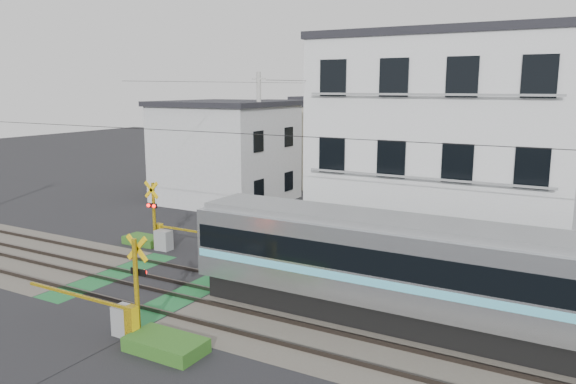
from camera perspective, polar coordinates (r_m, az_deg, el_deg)
The scene contains 12 objects.
ground at distance 21.60m, azimuth -13.92°, elevation -9.05°, with size 120.00×120.00×0.00m, color black.
track_bed at distance 21.59m, azimuth -13.93°, elevation -8.96°, with size 120.00×120.00×0.14m.
commuter_train at distance 17.18m, azimuth 14.99°, elevation -8.14°, with size 15.86×2.51×3.29m.
crossing_signal_near at distance 17.23m, azimuth -16.13°, elevation -11.81°, with size 4.74×0.65×3.09m.
crossing_signal_far at distance 25.64m, azimuth -12.61°, elevation -4.19°, with size 4.74×0.65×3.09m.
apartment_block at distance 24.91m, azimuth 16.24°, elevation 4.44°, with size 10.20×8.36×9.30m.
houses_row at distance 43.05m, azimuth 10.57°, elevation 5.26°, with size 22.07×31.35×6.80m.
tree_hill at distance 64.84m, azimuth 16.37°, elevation 8.98°, with size 40.00×12.61×11.42m.
catenary at distance 17.15m, azimuth 0.35°, elevation -1.04°, with size 60.00×5.04×7.00m.
utility_poles at distance 40.72m, azimuth 7.52°, elevation 6.23°, with size 7.90×42.00×8.00m.
pedestrian at distance 47.69m, azimuth 12.37°, elevation 2.85°, with size 0.65×0.43×1.78m, color #30303C.
weed_patches at distance 20.36m, azimuth -10.47°, elevation -9.59°, with size 10.25×8.80×0.40m.
Camera 1 is at (14.19, -14.62, 7.18)m, focal length 35.00 mm.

